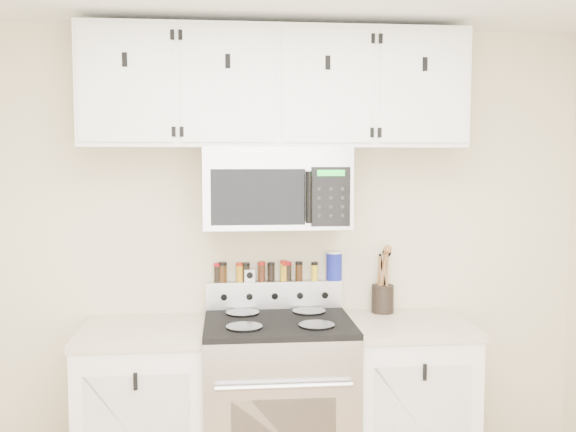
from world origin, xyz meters
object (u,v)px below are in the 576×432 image
(range, at_px, (278,406))
(microwave, at_px, (276,188))
(salt_canister, at_px, (334,266))
(utensil_crock, at_px, (383,296))

(range, distance_m, microwave, 1.15)
(salt_canister, bearing_deg, microwave, -155.39)
(range, xyz_separation_m, utensil_crock, (0.61, 0.23, 0.52))
(microwave, distance_m, utensil_crock, 0.87)
(range, xyz_separation_m, salt_canister, (0.34, 0.28, 0.70))
(microwave, distance_m, salt_canister, 0.58)
(range, distance_m, utensil_crock, 0.83)
(utensil_crock, distance_m, salt_canister, 0.32)
(range, height_order, salt_canister, salt_canister)
(utensil_crock, height_order, salt_canister, utensil_crock)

